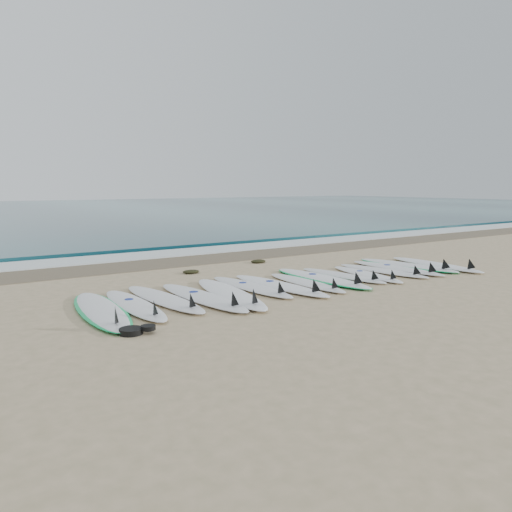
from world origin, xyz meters
TOP-DOWN VIEW (x-y plane):
  - ground at (0.00, 0.00)m, footprint 120.00×120.00m
  - ocean at (0.00, 32.50)m, footprint 120.00×55.00m
  - wet_sand_band at (0.00, 4.10)m, footprint 120.00×1.80m
  - foam_band at (0.00, 5.50)m, footprint 120.00×1.40m
  - wave_crest at (0.00, 7.00)m, footprint 120.00×1.00m
  - surfboard_0 at (-4.05, -0.09)m, footprint 0.95×2.87m
  - surfboard_1 at (-3.49, -0.06)m, footprint 0.60×2.55m
  - surfboard_2 at (-2.92, 0.06)m, footprint 0.70×2.65m
  - surfboard_3 at (-2.32, -0.20)m, footprint 0.69×2.77m
  - surfboard_4 at (-1.78, -0.22)m, footprint 1.05×2.97m
  - surfboard_5 at (-1.12, 0.09)m, footprint 0.61×2.52m
  - surfboard_6 at (-0.60, -0.14)m, footprint 0.74×2.74m
  - surfboard_7 at (0.02, -0.18)m, footprint 0.55×2.35m
  - surfboard_8 at (0.59, 0.01)m, footprint 0.70×2.80m
  - surfboard_9 at (1.19, -0.01)m, footprint 0.69×2.35m
  - surfboard_10 at (1.72, -0.19)m, footprint 0.80×2.34m
  - surfboard_11 at (2.35, -0.09)m, footprint 0.74×2.42m
  - surfboard_12 at (2.89, -0.03)m, footprint 0.64×2.61m
  - surfboard_13 at (3.44, 0.12)m, footprint 0.92×2.77m
  - surfboard_14 at (4.07, -0.24)m, footprint 0.81×2.79m
  - seaweed_near at (-1.29, 2.33)m, footprint 0.39×0.30m
  - seaweed_far at (0.84, 2.74)m, footprint 0.41×0.32m
  - leash_coil at (-4.01, -1.41)m, footprint 0.46×0.36m

SIDE VIEW (x-z plane):
  - ground at x=0.00m, z-range 0.00..0.00m
  - wet_sand_band at x=0.00m, z-range 0.00..0.01m
  - ocean at x=0.00m, z-range 0.00..0.03m
  - foam_band at x=0.00m, z-range 0.00..0.04m
  - seaweed_near at x=-1.29m, z-range 0.00..0.08m
  - seaweed_far at x=0.84m, z-range 0.00..0.08m
  - leash_coil at x=-4.01m, z-range -0.01..0.10m
  - wave_crest at x=0.00m, z-range 0.00..0.10m
  - surfboard_10 at x=1.72m, z-range -0.10..0.20m
  - surfboard_13 at x=3.44m, z-range -0.12..0.22m
  - surfboard_9 at x=1.19m, z-range -0.10..0.20m
  - surfboard_7 at x=0.02m, z-range -0.10..0.20m
  - surfboard_8 at x=0.59m, z-range -0.12..0.23m
  - surfboard_11 at x=2.35m, z-range -0.10..0.21m
  - surfboard_0 at x=-4.05m, z-range -0.13..0.23m
  - surfboard_5 at x=-1.12m, z-range -0.10..0.22m
  - surfboard_1 at x=-3.49m, z-range -0.11..0.22m
  - surfboard_12 at x=2.89m, z-range -0.11..0.22m
  - surfboard_2 at x=-2.92m, z-range -0.11..0.23m
  - surfboard_6 at x=-0.60m, z-range -0.11..0.23m
  - surfboard_3 at x=-2.32m, z-range -0.11..0.24m
  - surfboard_14 at x=4.07m, z-range -0.11..0.24m
  - surfboard_4 at x=-1.78m, z-range -0.12..0.25m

